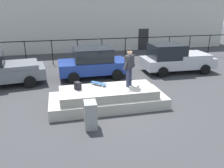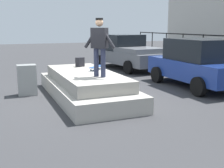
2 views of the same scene
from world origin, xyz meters
name	(u,v)px [view 2 (image 2 of 2)]	position (x,y,z in m)	size (l,w,h in m)	color
ground_plane	(91,99)	(0.00, 0.00, 0.00)	(60.00, 60.00, 0.00)	#38383A
concrete_ledge	(86,86)	(-0.35, -0.06, 0.37)	(5.04, 2.05, 0.81)	#ADA89E
skateboarder	(100,43)	(0.64, 0.07, 1.77)	(0.77, 0.73, 1.65)	#2D334C
skateboard	(97,67)	(-0.66, 0.44, 0.91)	(0.69, 0.70, 0.12)	#264C8C
backpack	(80,62)	(-1.62, 0.13, 0.97)	(0.28, 0.20, 0.33)	black
car_grey_pickup_near	(128,52)	(-5.64, 3.93, 0.89)	(4.83, 2.67, 1.79)	slate
car_blue_sedan_mid	(199,63)	(-0.33, 4.34, 0.90)	(4.11, 2.26, 1.78)	navy
utility_box	(27,80)	(-1.36, -1.76, 0.50)	(0.44, 0.60, 1.00)	gray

